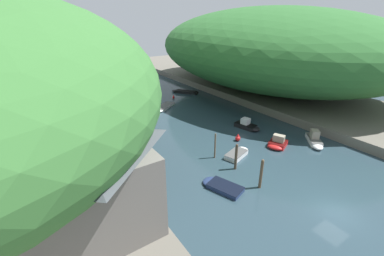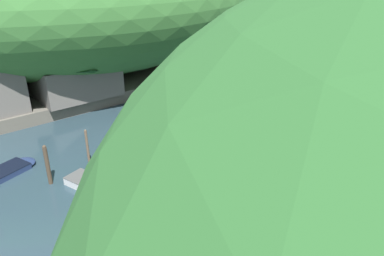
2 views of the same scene
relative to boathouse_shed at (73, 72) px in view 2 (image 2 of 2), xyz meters
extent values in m
plane|color=#283D47|center=(17.55, 10.49, -4.05)|extent=(130.00, 130.00, 0.00)
cube|color=#666056|center=(-7.94, 10.49, -3.35)|extent=(22.00, 120.00, 1.41)
ellipsoid|color=#387033|center=(-9.04, 6.78, 6.58)|extent=(36.57, 51.20, 18.43)
cube|color=slate|center=(0.00, 0.00, -0.74)|extent=(7.60, 8.73, 3.80)
pyramid|color=#38704C|center=(0.00, 0.00, 1.82)|extent=(8.20, 9.42, 1.32)
cube|color=black|center=(9.92, 5.92, -3.86)|extent=(4.09, 4.56, 0.38)
ellipsoid|color=black|center=(11.13, 7.59, -3.86)|extent=(2.81, 2.83, 0.38)
cube|color=black|center=(9.92, 5.92, -3.66)|extent=(4.18, 4.65, 0.03)
cube|color=white|center=(18.64, 15.72, -3.85)|extent=(5.11, 4.30, 0.41)
ellipsoid|color=white|center=(16.63, 14.39, -3.85)|extent=(3.04, 2.88, 0.41)
cube|color=#525252|center=(18.64, 15.72, -3.63)|extent=(5.21, 4.39, 0.03)
cube|color=black|center=(24.62, -0.61, -3.71)|extent=(2.34, 3.67, 0.68)
ellipsoid|color=black|center=(24.96, -2.27, -3.71)|extent=(1.92, 1.99, 0.68)
cube|color=black|center=(24.62, -0.61, -3.36)|extent=(2.39, 3.74, 0.03)
cube|color=silver|center=(24.60, -0.50, -2.90)|extent=(1.40, 1.40, 0.96)
cube|color=red|center=(23.88, -7.66, -3.72)|extent=(3.15, 2.96, 0.66)
ellipsoid|color=red|center=(22.72, -8.14, -3.72)|extent=(1.95, 2.38, 0.66)
cube|color=#450A0A|center=(23.88, -7.66, -3.38)|extent=(3.21, 3.02, 0.03)
cube|color=#9E937F|center=(23.95, -7.63, -2.91)|extent=(1.39, 1.73, 0.95)
cube|color=silver|center=(8.45, 19.35, -3.71)|extent=(2.12, 4.62, 0.67)
ellipsoid|color=silver|center=(8.10, 17.15, -3.71)|extent=(1.70, 2.41, 0.67)
cube|color=#504E4A|center=(8.45, 19.35, -3.36)|extent=(2.16, 4.71, 0.03)
cube|color=navy|center=(11.20, -11.07, -3.82)|extent=(3.04, 4.01, 0.46)
ellipsoid|color=navy|center=(10.63, -9.39, -3.82)|extent=(2.37, 2.30, 0.46)
cube|color=black|center=(11.20, -11.07, -3.58)|extent=(3.10, 4.09, 0.03)
cube|color=white|center=(16.92, -6.63, -3.75)|extent=(3.58, 2.65, 0.59)
ellipsoid|color=white|center=(18.44, -6.15, -3.75)|extent=(2.03, 2.08, 0.59)
cube|color=#525252|center=(16.92, -6.63, -3.44)|extent=(3.65, 2.70, 0.03)
cylinder|color=#4C3D2D|center=(14.83, -8.69, -2.48)|extent=(0.32, 0.32, 3.13)
sphere|color=#4C3D2D|center=(14.83, -8.69, -0.85)|extent=(0.29, 0.29, 0.29)
cylinder|color=brown|center=(14.46, -5.24, -2.38)|extent=(0.21, 0.21, 3.34)
sphere|color=brown|center=(14.46, -5.24, -0.67)|extent=(0.18, 0.18, 0.18)
sphere|color=red|center=(23.08, 20.00, -3.79)|extent=(0.52, 0.52, 0.52)
cone|color=red|center=(23.08, 20.00, -3.40)|extent=(0.26, 0.26, 0.26)
sphere|color=red|center=(20.28, -3.35, -3.66)|extent=(0.78, 0.78, 0.78)
cone|color=red|center=(20.28, -3.35, -3.08)|extent=(0.39, 0.39, 0.39)
cylinder|color=#282D3D|center=(0.67, 1.75, -2.22)|extent=(0.13, 0.13, 0.85)
cylinder|color=#282D3D|center=(0.64, 1.93, -2.22)|extent=(0.13, 0.13, 0.85)
cube|color=navy|center=(0.65, 1.84, -1.48)|extent=(0.28, 0.41, 0.62)
sphere|color=beige|center=(0.65, 1.84, -1.06)|extent=(0.22, 0.22, 0.22)
camera|label=1|loc=(-4.08, -27.42, 12.80)|focal=24.00mm
camera|label=2|loc=(40.89, -15.75, 12.01)|focal=35.00mm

